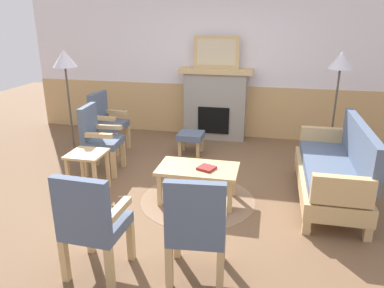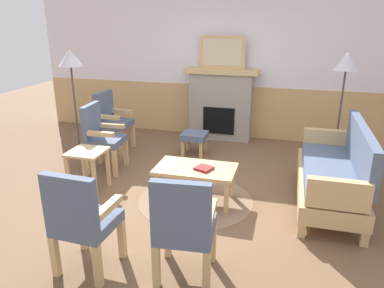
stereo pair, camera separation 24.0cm
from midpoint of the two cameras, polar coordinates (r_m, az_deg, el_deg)
ground_plane at (r=4.78m, az=0.33°, el=-7.60°), size 14.00×14.00×0.00m
wall_back at (r=6.86m, az=6.10°, el=12.06°), size 7.20×0.14×2.70m
fireplace at (r=6.73m, az=5.54°, el=6.25°), size 1.30×0.44×1.28m
framed_picture at (r=6.59m, az=5.80°, el=13.96°), size 0.80×0.04×0.56m
couch at (r=4.72m, az=22.56°, el=-4.20°), size 0.70×1.80×0.98m
coffee_table at (r=4.44m, az=2.12°, el=-4.31°), size 0.96×0.56×0.44m
round_rug at (r=4.60m, az=2.06°, el=-8.67°), size 1.42×1.42×0.01m
book_on_table at (r=4.36m, az=3.45°, el=-3.80°), size 0.24×0.23×0.03m
footstool at (r=6.00m, az=1.51°, el=1.05°), size 0.40×0.40×0.36m
armchair_near_fireplace at (r=6.27m, az=-11.42°, el=3.92°), size 0.53×0.53×0.98m
armchair_by_window_left at (r=5.43m, az=-12.78°, el=1.42°), size 0.51×0.51×0.98m
armchair_front_left at (r=3.28m, az=-14.76°, el=-11.04°), size 0.50×0.50×0.98m
armchair_front_center at (r=3.09m, az=1.03°, el=-12.36°), size 0.52×0.52×0.98m
side_table at (r=4.82m, az=-14.53°, el=-2.32°), size 0.44×0.44×0.55m
floor_lamp_by_couch at (r=5.80m, az=23.89°, el=10.64°), size 0.36×0.36×1.68m
floor_lamp_by_chairs at (r=6.00m, az=-17.20°, el=11.65°), size 0.36×0.36×1.68m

